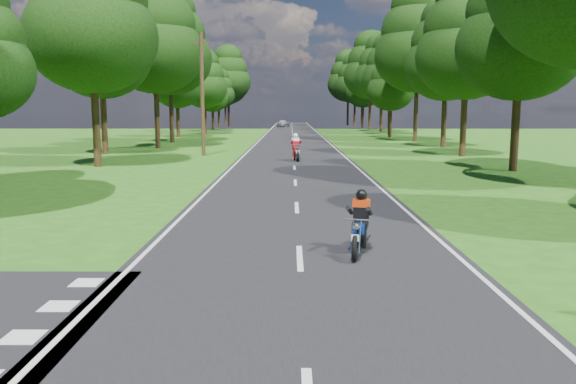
{
  "coord_description": "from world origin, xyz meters",
  "views": [
    {
      "loc": [
        -0.18,
        -9.26,
        3.06
      ],
      "look_at": [
        -0.25,
        4.0,
        1.1
      ],
      "focal_mm": 35.0,
      "sensor_mm": 36.0,
      "label": 1
    }
  ],
  "objects": [
    {
      "name": "rider_near_blue",
      "position": [
        1.28,
        2.4,
        0.7
      ],
      "size": [
        0.92,
        1.71,
        1.36
      ],
      "primitive_type": null,
      "rotation": [
        0.0,
        0.0,
        -0.25
      ],
      "color": "#0D3596",
      "rests_on": "main_road"
    },
    {
      "name": "road_markings",
      "position": [
        -0.14,
        48.13,
        0.02
      ],
      "size": [
        7.4,
        140.0,
        0.01
      ],
      "color": "silver",
      "rests_on": "main_road"
    },
    {
      "name": "rider_far_red",
      "position": [
        0.11,
        23.99,
        0.84
      ],
      "size": [
        0.87,
        2.02,
        1.63
      ],
      "primitive_type": null,
      "rotation": [
        0.0,
        0.0,
        0.11
      ],
      "color": "#B3220D",
      "rests_on": "main_road"
    },
    {
      "name": "ground",
      "position": [
        0.0,
        0.0,
        0.0
      ],
      "size": [
        160.0,
        160.0,
        0.0
      ],
      "primitive_type": "plane",
      "color": "#2B5613",
      "rests_on": "ground"
    },
    {
      "name": "distant_car",
      "position": [
        -1.53,
        88.35,
        0.66
      ],
      "size": [
        2.48,
        4.01,
        1.28
      ],
      "primitive_type": "imported",
      "rotation": [
        0.0,
        0.0,
        -0.28
      ],
      "color": "#AAACB1",
      "rests_on": "main_road"
    },
    {
      "name": "main_road",
      "position": [
        0.0,
        50.0,
        0.01
      ],
      "size": [
        7.0,
        140.0,
        0.02
      ],
      "primitive_type": "cube",
      "color": "black",
      "rests_on": "ground"
    },
    {
      "name": "telegraph_pole",
      "position": [
        -6.0,
        28.0,
        4.07
      ],
      "size": [
        1.2,
        0.26,
        8.0
      ],
      "color": "#382616",
      "rests_on": "ground"
    },
    {
      "name": "treeline",
      "position": [
        1.43,
        60.06,
        8.25
      ],
      "size": [
        40.0,
        115.35,
        14.78
      ],
      "color": "black",
      "rests_on": "ground"
    }
  ]
}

